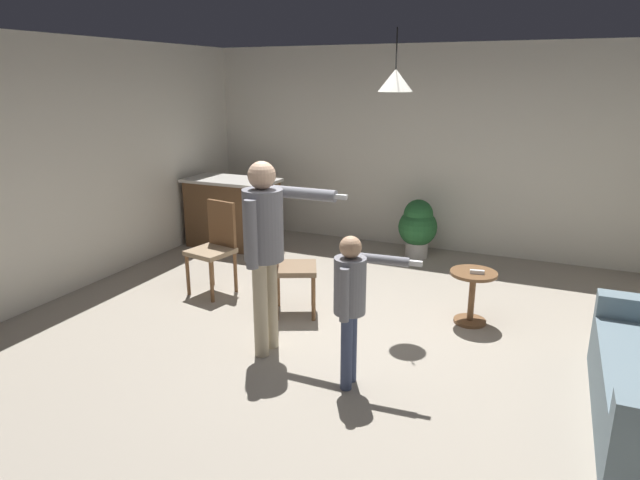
{
  "coord_description": "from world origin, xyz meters",
  "views": [
    {
      "loc": [
        1.63,
        -4.13,
        2.27
      ],
      "look_at": [
        -0.1,
        -0.21,
        1.0
      ],
      "focal_mm": 30.77,
      "sensor_mm": 36.0,
      "label": 1
    }
  ],
  "objects_px": {
    "side_table_by_couch": "(472,291)",
    "potted_plant_corner": "(418,226)",
    "spare_remote_on_table": "(477,272)",
    "kitchen_counter": "(233,213)",
    "person_adult": "(265,238)",
    "dining_chair_by_counter": "(215,244)",
    "dining_chair_near_wall": "(287,261)",
    "person_child": "(351,295)"
  },
  "relations": [
    {
      "from": "dining_chair_near_wall",
      "to": "spare_remote_on_table",
      "type": "height_order",
      "value": "dining_chair_near_wall"
    },
    {
      "from": "side_table_by_couch",
      "to": "potted_plant_corner",
      "type": "distance_m",
      "value": 2.03
    },
    {
      "from": "side_table_by_couch",
      "to": "kitchen_counter",
      "type": "bearing_deg",
      "value": 160.26
    },
    {
      "from": "dining_chair_by_counter",
      "to": "dining_chair_near_wall",
      "type": "relative_size",
      "value": 1.0
    },
    {
      "from": "dining_chair_by_counter",
      "to": "dining_chair_near_wall",
      "type": "bearing_deg",
      "value": 178.63
    },
    {
      "from": "side_table_by_couch",
      "to": "dining_chair_by_counter",
      "type": "xyz_separation_m",
      "value": [
        -2.7,
        -0.3,
        0.22
      ]
    },
    {
      "from": "potted_plant_corner",
      "to": "person_adult",
      "type": "bearing_deg",
      "value": -99.76
    },
    {
      "from": "side_table_by_couch",
      "to": "person_child",
      "type": "distance_m",
      "value": 1.71
    },
    {
      "from": "person_child",
      "to": "spare_remote_on_table",
      "type": "distance_m",
      "value": 1.64
    },
    {
      "from": "side_table_by_couch",
      "to": "spare_remote_on_table",
      "type": "bearing_deg",
      "value": -50.64
    },
    {
      "from": "person_adult",
      "to": "dining_chair_by_counter",
      "type": "height_order",
      "value": "person_adult"
    },
    {
      "from": "dining_chair_by_counter",
      "to": "dining_chair_near_wall",
      "type": "distance_m",
      "value": 1.01
    },
    {
      "from": "dining_chair_near_wall",
      "to": "potted_plant_corner",
      "type": "relative_size",
      "value": 1.3
    },
    {
      "from": "kitchen_counter",
      "to": "side_table_by_couch",
      "type": "bearing_deg",
      "value": -19.74
    },
    {
      "from": "kitchen_counter",
      "to": "dining_chair_near_wall",
      "type": "relative_size",
      "value": 1.26
    },
    {
      "from": "kitchen_counter",
      "to": "dining_chair_by_counter",
      "type": "bearing_deg",
      "value": -63.78
    },
    {
      "from": "dining_chair_by_counter",
      "to": "potted_plant_corner",
      "type": "xyz_separation_m",
      "value": [
        1.72,
        2.07,
        -0.12
      ]
    },
    {
      "from": "kitchen_counter",
      "to": "dining_chair_by_counter",
      "type": "relative_size",
      "value": 1.26
    },
    {
      "from": "dining_chair_by_counter",
      "to": "spare_remote_on_table",
      "type": "distance_m",
      "value": 2.74
    },
    {
      "from": "person_child",
      "to": "dining_chair_by_counter",
      "type": "relative_size",
      "value": 1.19
    },
    {
      "from": "kitchen_counter",
      "to": "spare_remote_on_table",
      "type": "bearing_deg",
      "value": -20.18
    },
    {
      "from": "person_child",
      "to": "potted_plant_corner",
      "type": "xyz_separation_m",
      "value": [
        -0.31,
        3.29,
        -0.32
      ]
    },
    {
      "from": "person_child",
      "to": "spare_remote_on_table",
      "type": "relative_size",
      "value": 9.17
    },
    {
      "from": "kitchen_counter",
      "to": "potted_plant_corner",
      "type": "height_order",
      "value": "kitchen_counter"
    },
    {
      "from": "spare_remote_on_table",
      "to": "potted_plant_corner",
      "type": "bearing_deg",
      "value": 119.06
    },
    {
      "from": "kitchen_counter",
      "to": "side_table_by_couch",
      "type": "height_order",
      "value": "kitchen_counter"
    },
    {
      "from": "side_table_by_couch",
      "to": "dining_chair_by_counter",
      "type": "height_order",
      "value": "dining_chair_by_counter"
    },
    {
      "from": "person_adult",
      "to": "potted_plant_corner",
      "type": "distance_m",
      "value": 3.17
    },
    {
      "from": "kitchen_counter",
      "to": "person_child",
      "type": "height_order",
      "value": "person_child"
    },
    {
      "from": "potted_plant_corner",
      "to": "side_table_by_couch",
      "type": "bearing_deg",
      "value": -61.22
    },
    {
      "from": "dining_chair_by_counter",
      "to": "potted_plant_corner",
      "type": "distance_m",
      "value": 2.7
    },
    {
      "from": "spare_remote_on_table",
      "to": "kitchen_counter",
      "type": "bearing_deg",
      "value": 159.82
    },
    {
      "from": "person_child",
      "to": "potted_plant_corner",
      "type": "height_order",
      "value": "person_child"
    },
    {
      "from": "side_table_by_couch",
      "to": "person_adult",
      "type": "xyz_separation_m",
      "value": [
        -1.51,
        -1.29,
        0.69
      ]
    },
    {
      "from": "kitchen_counter",
      "to": "side_table_by_couch",
      "type": "distance_m",
      "value": 3.67
    },
    {
      "from": "person_adult",
      "to": "spare_remote_on_table",
      "type": "distance_m",
      "value": 2.04
    },
    {
      "from": "kitchen_counter",
      "to": "dining_chair_near_wall",
      "type": "bearing_deg",
      "value": -45.1
    },
    {
      "from": "dining_chair_near_wall",
      "to": "person_adult",
      "type": "bearing_deg",
      "value": -10.29
    },
    {
      "from": "person_child",
      "to": "dining_chair_near_wall",
      "type": "height_order",
      "value": "person_child"
    },
    {
      "from": "person_adult",
      "to": "potted_plant_corner",
      "type": "bearing_deg",
      "value": 170.33
    },
    {
      "from": "person_adult",
      "to": "spare_remote_on_table",
      "type": "xyz_separation_m",
      "value": [
        1.54,
        1.24,
        -0.48
      ]
    },
    {
      "from": "side_table_by_couch",
      "to": "potted_plant_corner",
      "type": "xyz_separation_m",
      "value": [
        -0.98,
        1.78,
        0.1
      ]
    }
  ]
}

